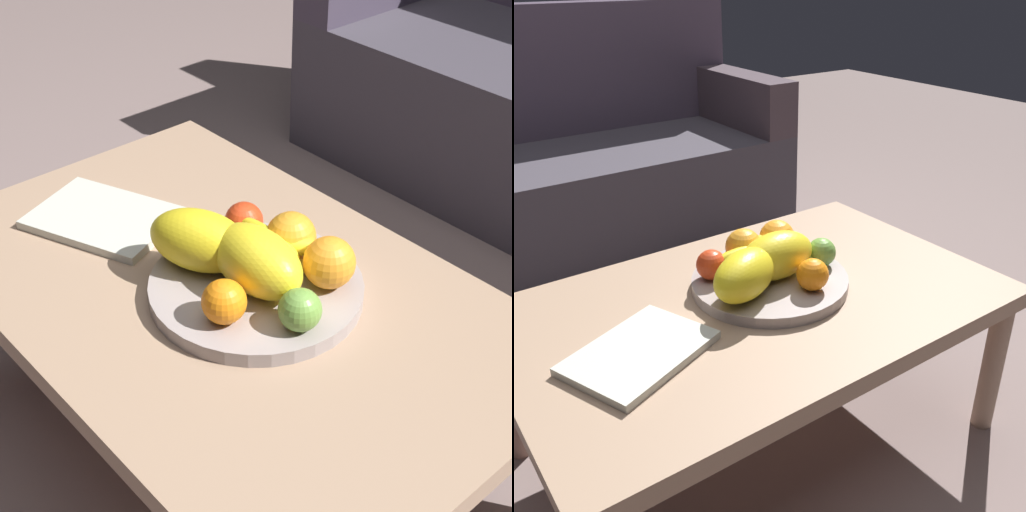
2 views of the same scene
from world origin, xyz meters
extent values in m
plane|color=#786460|center=(0.00, 0.00, 0.00)|extent=(8.00, 8.00, 0.00)
cube|color=#9F7E64|center=(0.00, 0.00, 0.37)|extent=(1.04, 0.66, 0.04)
cylinder|color=#A67B68|center=(-0.48, 0.29, 0.18)|extent=(0.05, 0.05, 0.35)
cylinder|color=#9F918E|center=(0.05, 0.02, 0.40)|extent=(0.34, 0.34, 0.03)
ellipsoid|color=yellow|center=(-0.04, -0.02, 0.47)|extent=(0.20, 0.16, 0.10)
ellipsoid|color=yellow|center=(0.06, 0.02, 0.47)|extent=(0.18, 0.10, 0.10)
sphere|color=orange|center=(0.13, 0.11, 0.46)|extent=(0.08, 0.08, 0.08)
sphere|color=orange|center=(0.09, -0.07, 0.45)|extent=(0.07, 0.07, 0.07)
sphere|color=orange|center=(0.04, 0.11, 0.46)|extent=(0.08, 0.08, 0.08)
sphere|color=red|center=(-0.06, 0.09, 0.45)|extent=(0.07, 0.07, 0.07)
sphere|color=#6A9B3D|center=(0.18, 0.00, 0.45)|extent=(0.07, 0.07, 0.07)
ellipsoid|color=yellow|center=(0.02, 0.08, 0.43)|extent=(0.05, 0.15, 0.03)
ellipsoid|color=gold|center=(0.03, 0.07, 0.43)|extent=(0.15, 0.09, 0.03)
ellipsoid|color=yellow|center=(0.05, 0.08, 0.46)|extent=(0.14, 0.12, 0.03)
ellipsoid|color=yellow|center=(0.02, 0.08, 0.46)|extent=(0.15, 0.04, 0.03)
cube|color=beige|center=(-0.29, -0.05, 0.40)|extent=(0.30, 0.26, 0.02)
camera|label=1|loc=(0.81, -0.64, 1.19)|focal=56.14mm
camera|label=2|loc=(-0.61, -0.89, 1.03)|focal=41.06mm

